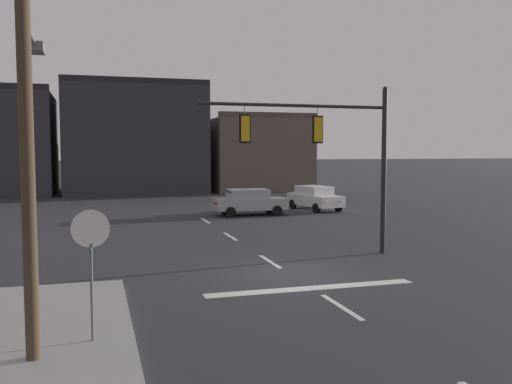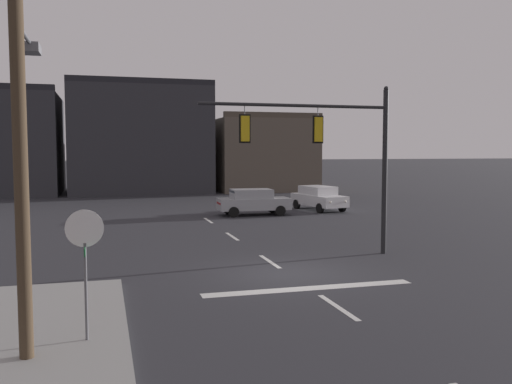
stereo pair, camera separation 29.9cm
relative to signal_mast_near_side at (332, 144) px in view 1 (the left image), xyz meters
name	(u,v)px [view 1 (the left image)]	position (x,y,z in m)	size (l,w,h in m)	color
ground_plane	(289,273)	(-2.55, -2.33, -4.23)	(400.00, 400.00, 0.00)	#2B2B30
sidewalk_near_corner	(13,332)	(-10.34, -6.33, -4.16)	(5.00, 8.00, 0.15)	gray
stop_bar_paint	(312,288)	(-2.55, -4.33, -4.23)	(6.40, 0.50, 0.01)	silver
lane_centreline	(270,261)	(-2.55, -0.33, -4.23)	(0.16, 26.40, 0.01)	silver
signal_mast_near_side	(332,144)	(0.00, 0.00, 0.00)	(7.37, 0.38, 6.45)	black
stop_sign	(91,244)	(-8.68, -7.57, -2.09)	(0.76, 0.64, 2.83)	#56565B
car_lot_nearside	(315,197)	(5.52, 14.98, -3.37)	(2.59, 4.66, 1.61)	silver
car_lot_middle	(250,201)	(0.60, 13.53, -3.37)	(4.49, 2.00, 1.61)	#9EA0A5
utility_pole	(26,85)	(-9.74, -8.14, 0.98)	(2.20, 2.62, 9.59)	#423323
building_row	(130,147)	(-5.25, 35.11, 0.10)	(33.88, 13.82, 10.23)	#2D2D33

